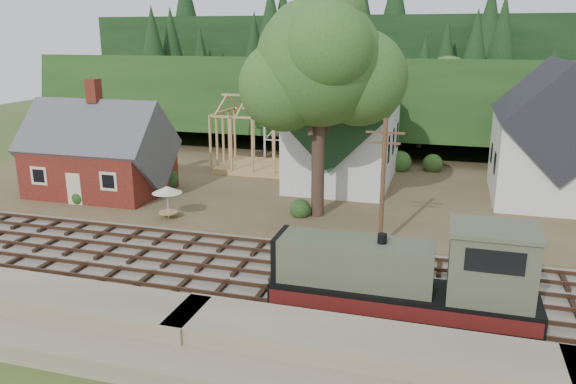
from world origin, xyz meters
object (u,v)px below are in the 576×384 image
(car_blue, at_px, (150,184))
(patio_set, at_px, (167,191))
(locomotive, at_px, (412,278))
(car_green, at_px, (96,177))

(car_blue, relative_size, patio_set, 1.56)
(locomotive, relative_size, patio_set, 5.11)
(locomotive, xyz_separation_m, patio_set, (-17.18, 9.53, 0.16))
(locomotive, xyz_separation_m, car_blue, (-21.89, 15.46, -1.17))
(patio_set, bearing_deg, car_green, 147.39)
(locomotive, distance_m, car_blue, 26.82)
(car_green, height_order, patio_set, patio_set)
(locomotive, relative_size, car_green, 3.17)
(car_blue, distance_m, patio_set, 7.69)
(locomotive, relative_size, car_blue, 3.28)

